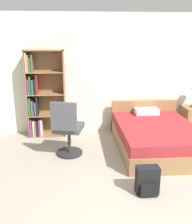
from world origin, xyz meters
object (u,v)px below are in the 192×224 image
object	(u,v)px
bed	(155,135)
backpack_black	(147,181)
office_chair	(67,129)
bookshelf	(41,96)

from	to	relation	value
bed	backpack_black	bearing A→B (deg)	-111.07
office_chair	backpack_black	world-z (taller)	office_chair
office_chair	backpack_black	xyz separation A→B (m)	(1.12, -1.24, -0.33)
bed	backpack_black	distance (m)	1.58
bookshelf	office_chair	xyz separation A→B (m)	(0.58, -1.08, -0.36)
bookshelf	bed	world-z (taller)	bookshelf
office_chair	backpack_black	size ratio (longest dim) A/B	2.67
office_chair	bookshelf	bearing A→B (deg)	118.11
bed	bookshelf	bearing A→B (deg)	159.47
bookshelf	backpack_black	xyz separation A→B (m)	(1.69, -2.32, -0.69)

